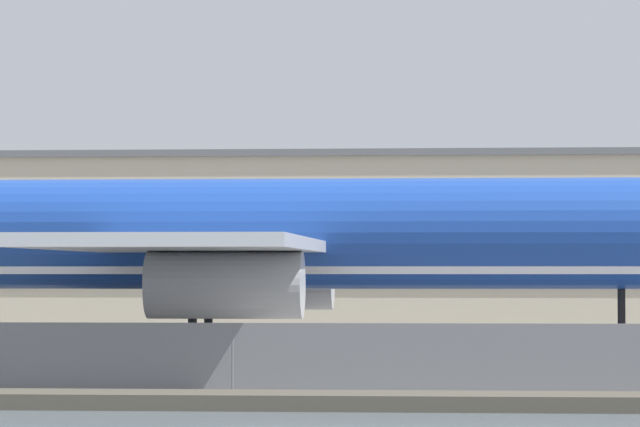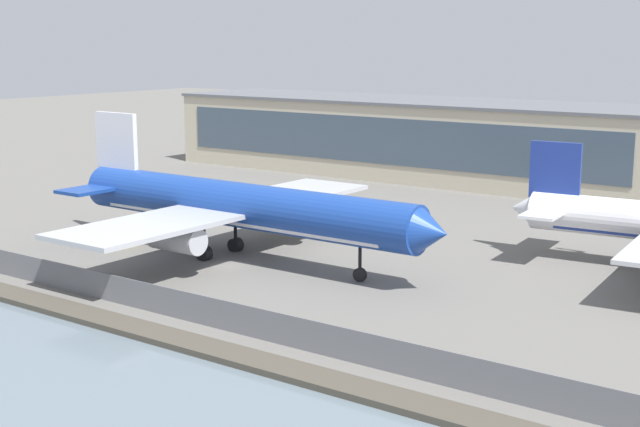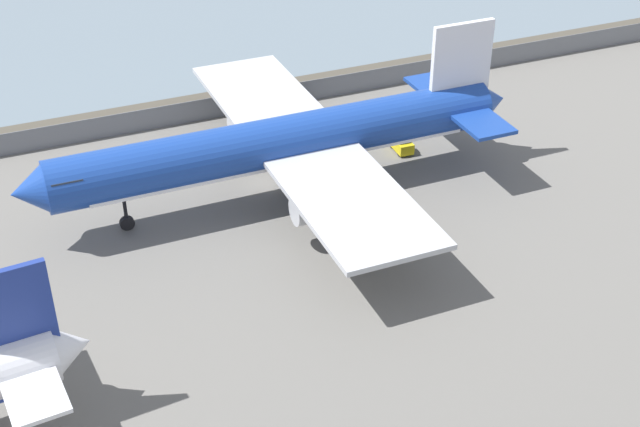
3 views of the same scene
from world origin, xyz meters
name	(u,v)px [view 2 (image 2 of 3)]	position (x,y,z in m)	size (l,w,h in m)	color
ground_plane	(228,266)	(0.00, 0.00, 0.00)	(500.00, 500.00, 0.00)	#66635E
shoreline_seawall	(70,311)	(0.00, -20.50, 0.25)	(320.00, 3.00, 0.50)	#474238
perimeter_fence	(109,288)	(0.00, -16.00, 1.28)	(280.00, 0.10, 2.55)	slate
cargo_jet_blue	(236,206)	(-1.40, 3.03, 5.75)	(49.70, 42.12, 15.05)	#193D93
baggage_tug	(122,240)	(-15.75, -0.58, 0.81)	(1.74, 3.27, 1.80)	yellow
terminal_building	(414,137)	(-16.57, 67.16, 6.62)	(90.28, 22.36, 13.21)	#BCB299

